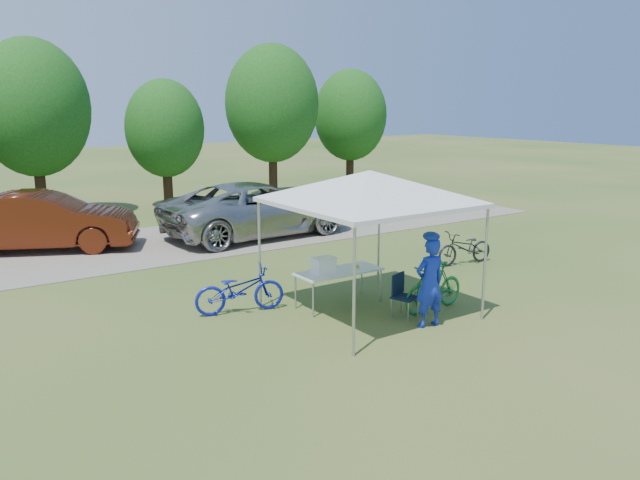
% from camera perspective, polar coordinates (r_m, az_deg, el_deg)
% --- Properties ---
extents(ground, '(100.00, 100.00, 0.00)m').
position_cam_1_polar(ground, '(12.04, 4.38, -6.65)').
color(ground, '#2D5119').
rests_on(ground, ground).
extents(gravel_strip, '(24.00, 5.00, 0.02)m').
position_cam_1_polar(gravel_strip, '(18.71, -11.16, 0.10)').
color(gravel_strip, gray).
rests_on(gravel_strip, ground).
extents(canopy, '(4.53, 4.53, 3.00)m').
position_cam_1_polar(canopy, '(11.45, 4.60, 5.99)').
color(canopy, '#A5A5AA').
rests_on(canopy, ground).
extents(treeline, '(24.89, 4.28, 6.30)m').
position_cam_1_polar(treeline, '(23.89, -18.11, 10.88)').
color(treeline, '#382314').
rests_on(treeline, ground).
extents(folding_table, '(1.73, 0.72, 0.71)m').
position_cam_1_polar(folding_table, '(12.26, 1.74, -3.00)').
color(folding_table, white).
rests_on(folding_table, ground).
extents(folding_chair, '(0.51, 0.53, 0.80)m').
position_cam_1_polar(folding_chair, '(11.82, 7.47, -4.70)').
color(folding_chair, black).
rests_on(folding_chair, ground).
extents(cooler, '(0.44, 0.30, 0.32)m').
position_cam_1_polar(cooler, '(12.00, 0.34, -2.33)').
color(cooler, white).
rests_on(cooler, folding_table).
extents(ice_cream_cup, '(0.07, 0.07, 0.05)m').
position_cam_1_polar(ice_cream_cup, '(12.45, 3.45, -2.44)').
color(ice_cream_cup, gold).
rests_on(ice_cream_cup, folding_table).
extents(cyclist, '(0.63, 0.45, 1.62)m').
position_cam_1_polar(cyclist, '(11.24, 9.98, -3.87)').
color(cyclist, '#152CAE').
rests_on(cyclist, ground).
extents(bike_blue, '(1.81, 0.98, 0.90)m').
position_cam_1_polar(bike_blue, '(11.99, -7.36, -4.52)').
color(bike_blue, '#111D9C').
rests_on(bike_blue, ground).
extents(bike_green, '(1.58, 0.54, 0.93)m').
position_cam_1_polar(bike_green, '(12.20, 10.37, -4.26)').
color(bike_green, '#197333').
rests_on(bike_green, ground).
extents(bike_dark, '(1.66, 0.77, 0.84)m').
position_cam_1_polar(bike_dark, '(15.85, 13.13, -0.68)').
color(bike_dark, black).
rests_on(bike_dark, ground).
extents(minivan, '(5.89, 2.88, 1.61)m').
position_cam_1_polar(minivan, '(18.78, -5.68, 2.86)').
color(minivan, '#A2A29E').
rests_on(minivan, gravel_strip).
extents(sedan, '(5.07, 3.54, 1.59)m').
position_cam_1_polar(sedan, '(18.36, -23.95, 1.58)').
color(sedan, '#511D0D').
rests_on(sedan, gravel_strip).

